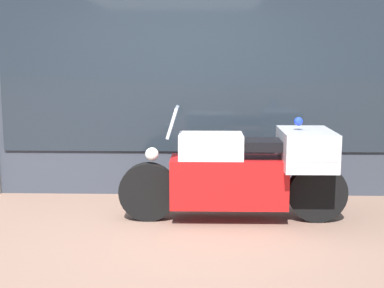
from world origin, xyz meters
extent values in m
plane|color=#7A5B4C|center=(0.00, 0.00, 0.00)|extent=(60.00, 60.00, 0.00)
cube|color=#333842|center=(0.00, 2.00, 1.86)|extent=(5.81, 0.40, 3.72)
cube|color=#1E262D|center=(0.36, 1.79, 1.91)|extent=(4.80, 0.02, 2.72)
cube|color=slate|center=(0.32, 2.01, 0.28)|extent=(4.58, 0.30, 0.55)
cube|color=silver|center=(0.32, 2.15, 1.23)|extent=(4.58, 0.02, 1.39)
cube|color=beige|center=(0.32, 2.01, 1.91)|extent=(4.58, 0.30, 0.02)
cube|color=black|center=(-1.30, 2.01, 1.95)|extent=(0.18, 0.04, 0.06)
cube|color=#C68E19|center=(-0.22, 2.01, 1.95)|extent=(0.18, 0.04, 0.06)
cube|color=maroon|center=(0.85, 2.01, 1.95)|extent=(0.18, 0.04, 0.06)
cube|color=navy|center=(1.93, 2.01, 1.95)|extent=(0.18, 0.04, 0.06)
cube|color=red|center=(-1.29, 1.94, 0.69)|extent=(0.19, 0.04, 0.27)
cube|color=#2D8E42|center=(-0.22, 1.94, 0.69)|extent=(0.19, 0.03, 0.27)
cube|color=white|center=(0.85, 1.94, 0.69)|extent=(0.19, 0.01, 0.27)
cube|color=orange|center=(1.92, 1.94, 0.69)|extent=(0.19, 0.02, 0.27)
cylinder|color=black|center=(-0.15, 0.74, 0.30)|extent=(0.61, 0.14, 0.61)
cylinder|color=black|center=(1.61, 0.75, 0.30)|extent=(0.61, 0.14, 0.61)
cube|color=#B71414|center=(0.69, 0.74, 0.42)|extent=(1.20, 0.50, 0.50)
cube|color=white|center=(0.51, 0.74, 0.78)|extent=(0.65, 0.44, 0.28)
cube|color=black|center=(0.96, 0.75, 0.81)|extent=(0.70, 0.37, 0.10)
cube|color=#B7B7BC|center=(1.48, 0.75, 0.77)|extent=(0.52, 0.79, 0.38)
cube|color=white|center=(1.48, 0.75, 0.77)|extent=(0.47, 0.80, 0.11)
cube|color=#B2BCC6|center=(0.11, 0.74, 1.04)|extent=(0.13, 0.34, 0.32)
sphere|color=white|center=(-0.10, 0.74, 0.70)|extent=(0.14, 0.14, 0.14)
sphere|color=blue|center=(1.39, 0.75, 1.05)|extent=(0.09, 0.09, 0.09)
camera|label=1|loc=(0.47, -4.67, 1.69)|focal=50.00mm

